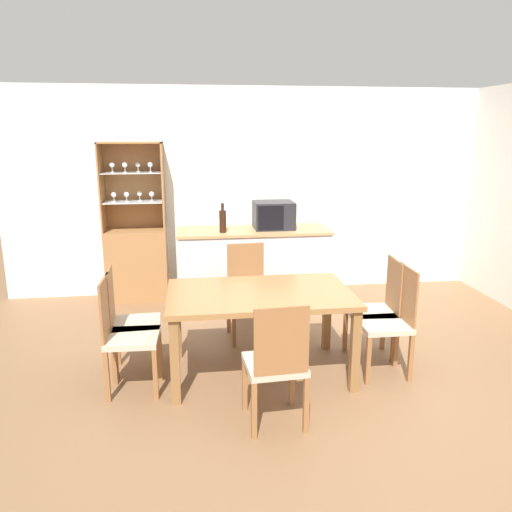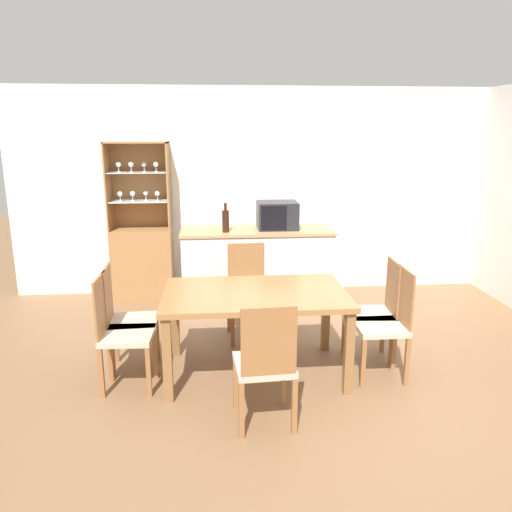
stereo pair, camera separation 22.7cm
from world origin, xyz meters
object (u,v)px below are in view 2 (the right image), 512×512
at_px(wine_bottle, 226,220).
at_px(dining_chair_head_near, 265,365).
at_px(dining_chair_side_right_far, 375,312).
at_px(dining_chair_side_left_far, 127,320).
at_px(dining_chair_side_right_near, 386,324).
at_px(display_cabinet, 143,252).
at_px(dining_chair_head_far, 248,292).
at_px(dining_table, 255,302).
at_px(dining_chair_side_left_near, 122,333).
at_px(microwave, 277,215).

bearing_deg(wine_bottle, dining_chair_head_near, -84.93).
relative_size(dining_chair_side_right_far, dining_chair_side_left_far, 1.00).
bearing_deg(dining_chair_side_right_near, dining_chair_head_near, 121.60).
xyz_separation_m(display_cabinet, dining_chair_side_right_near, (2.29, -2.28, -0.11)).
bearing_deg(dining_chair_head_far, dining_chair_side_left_far, 27.61).
height_order(dining_table, wine_bottle, wine_bottle).
height_order(dining_chair_side_right_near, dining_chair_head_far, same).
relative_size(dining_chair_side_left_near, microwave, 2.08).
bearing_deg(dining_table, dining_chair_side_left_far, 172.68).
bearing_deg(dining_chair_side_left_near, microwave, 142.53).
relative_size(dining_chair_head_far, microwave, 2.08).
bearing_deg(display_cabinet, wine_bottle, -32.58).
height_order(dining_chair_side_left_near, dining_chair_side_right_far, same).
bearing_deg(dining_table, wine_bottle, 97.62).
relative_size(dining_chair_side_right_far, dining_chair_head_near, 1.00).
distance_m(dining_chair_side_right_far, wine_bottle, 1.96).
bearing_deg(microwave, wine_bottle, -164.59).
bearing_deg(dining_chair_side_left_far, microwave, 132.80).
bearing_deg(dining_chair_side_right_near, dining_table, 83.08).
bearing_deg(dining_chair_side_right_near, microwave, 21.56).
distance_m(dining_chair_side_right_near, wine_bottle, 2.16).
distance_m(display_cabinet, dining_chair_side_right_near, 3.23).
bearing_deg(dining_chair_side_left_far, dining_chair_head_far, 118.21).
bearing_deg(dining_chair_side_left_near, display_cabinet, -174.76).
xyz_separation_m(dining_table, dining_chair_side_left_near, (-1.08, -0.14, -0.18)).
height_order(dining_chair_head_near, wine_bottle, wine_bottle).
xyz_separation_m(dining_chair_side_right_far, dining_chair_head_near, (-1.08, -0.93, 0.00)).
bearing_deg(dining_chair_side_right_far, microwave, 28.29).
height_order(dining_chair_head_far, dining_chair_head_near, same).
xyz_separation_m(dining_chair_head_far, dining_chair_head_near, (0.01, -1.58, 0.00)).
height_order(dining_chair_side_right_near, microwave, microwave).
bearing_deg(dining_chair_side_right_far, wine_bottle, 47.29).
distance_m(display_cabinet, dining_table, 2.46).
bearing_deg(wine_bottle, dining_chair_side_right_far, -46.53).
bearing_deg(dining_chair_side_right_far, dining_chair_side_left_near, 101.15).
distance_m(dining_table, dining_chair_head_far, 0.81).
bearing_deg(dining_chair_side_left_near, dining_table, 99.33).
relative_size(dining_chair_head_far, dining_chair_head_near, 1.00).
xyz_separation_m(dining_table, wine_bottle, (-0.20, 1.49, 0.42)).
height_order(dining_chair_head_far, dining_chair_side_left_far, same).
bearing_deg(dining_chair_side_right_far, display_cabinet, 52.76).
distance_m(dining_chair_side_left_near, dining_chair_side_right_near, 2.16).
bearing_deg(dining_chair_side_left_near, wine_bottle, 153.52).
height_order(dining_chair_side_left_far, microwave, microwave).
bearing_deg(display_cabinet, dining_chair_side_left_near, -86.72).
relative_size(dining_chair_head_near, wine_bottle, 2.88).
bearing_deg(microwave, display_cabinet, 163.21).
bearing_deg(dining_chair_head_far, dining_chair_head_near, 86.66).
xyz_separation_m(dining_chair_side_right_near, wine_bottle, (-1.28, 1.63, 0.61)).
bearing_deg(dining_chair_head_near, wine_bottle, 91.42).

